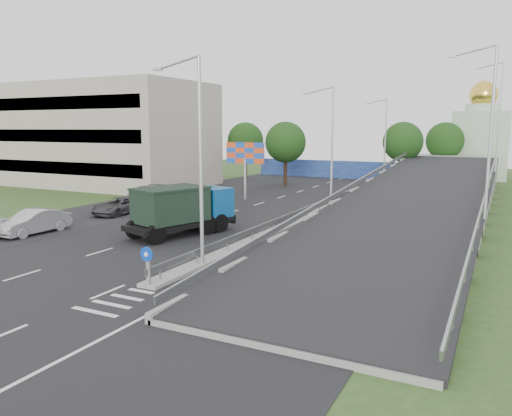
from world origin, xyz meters
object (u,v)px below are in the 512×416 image
Objects in this scene: dump_truck at (182,208)px; lamp_post_far at (384,137)px; parked_car_b at (34,222)px; lamp_post_mid at (330,141)px; parked_car_d at (144,196)px; church at (481,139)px; parked_car_c at (118,206)px; parked_car_e at (170,193)px; lamp_post_near at (197,150)px; billboard at (245,156)px; sign_bollard at (148,266)px.

lamp_post_far is at bearing 99.12° from dump_truck.
lamp_post_mid is at bearing 54.23° from parked_car_b.
parked_car_b is 0.85× the size of parked_car_d.
parked_car_d is (-10.37, 8.73, -0.93)m from dump_truck.
church is 2.88× the size of parked_car_c.
parked_car_b is at bearing -127.61° from lamp_post_mid.
dump_truck is 1.61× the size of parked_car_c.
dump_truck reaches higher than parked_car_e.
parked_car_c is (-14.29, 10.01, -5.14)m from lamp_post_near.
dump_truck reaches higher than parked_car_d.
lamp_post_far is at bearing 63.51° from parked_car_e.
lamp_post_far reaches higher than dump_truck.
lamp_post_mid is 0.73× the size of church.
billboard is 1.28× the size of parked_car_e.
parked_car_e is (-24.89, -36.18, -4.58)m from church.
lamp_post_near is 2.35× the size of parked_car_e.
sign_bollard is 0.29× the size of parked_car_d.
parked_car_b is at bearing 172.79° from lamp_post_near.
parked_car_e is (-15.00, -2.18, -5.08)m from lamp_post_mid.
lamp_post_far is 20.24m from billboard.
parked_car_e is at bearing 124.52° from sign_bollard.
billboard is 21.09m from parked_car_b.
parked_car_c is (-9.13, 4.06, -1.10)m from dump_truck.
church is at bearing 73.78° from lamp_post_mid.
lamp_post_mid is 1.83× the size of billboard.
sign_bollard is 0.22× the size of dump_truck.
lamp_post_mid reaches higher than billboard.
lamp_post_far reaches higher than parked_car_b.
parked_car_d is (-1.49, 12.90, 0.03)m from parked_car_b.
parked_car_c is at bearing -118.80° from church.
sign_bollard is at bearing -46.56° from parked_car_c.
lamp_post_near is at bearing -5.37° from parked_car_b.
church is at bearing 59.30° from billboard.
lamp_post_mid is (0.11, 23.83, 4.77)m from sign_bollard.
dump_truck is at bearing -76.17° from billboard.
lamp_post_near is 1.00× the size of lamp_post_far.
parked_car_c is (-24.18, -43.99, -4.64)m from church.
lamp_post_mid is 17.15m from parked_car_d.
dump_truck is 1.34× the size of parked_car_d.
sign_bollard is 6.12m from lamp_post_near.
lamp_post_far is at bearing 90.00° from lamp_post_near.
parked_car_d is at bearing 157.64° from dump_truck.
lamp_post_near is 40.00m from lamp_post_far.
lamp_post_near is 21.94m from parked_car_d.
parked_car_d is at bearing -121.51° from lamp_post_far.
parked_car_e is (-15.00, 17.82, -5.08)m from lamp_post_near.
lamp_post_far is 34.68m from dump_truck.
church reaches higher than parked_car_d.
lamp_post_far is (0.00, 20.00, 0.00)m from lamp_post_mid.
parked_car_e is at bearing 92.93° from parked_car_c.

